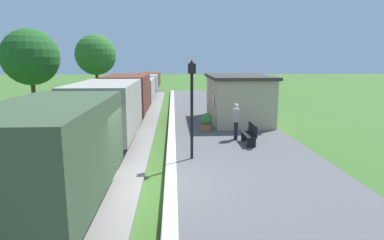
# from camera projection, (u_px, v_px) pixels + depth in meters

# --- Properties ---
(ground_plane) EXTENTS (160.00, 160.00, 0.00)m
(ground_plane) POSITION_uv_depth(u_px,v_px,m) (158.00, 190.00, 9.98)
(ground_plane) COLOR #3D6628
(platform_slab) EXTENTS (6.00, 60.00, 0.25)m
(platform_slab) POSITION_uv_depth(u_px,v_px,m) (261.00, 184.00, 10.14)
(platform_slab) COLOR #565659
(platform_slab) RESTS_ON ground
(platform_edge_stripe) EXTENTS (0.36, 60.00, 0.01)m
(platform_edge_stripe) POSITION_uv_depth(u_px,v_px,m) (171.00, 182.00, 9.96)
(platform_edge_stripe) COLOR silver
(platform_edge_stripe) RESTS_ON platform_slab
(track_ballast) EXTENTS (3.80, 60.00, 0.12)m
(track_ballast) POSITION_uv_depth(u_px,v_px,m) (78.00, 190.00, 9.83)
(track_ballast) COLOR gray
(track_ballast) RESTS_ON ground
(rail_near) EXTENTS (0.07, 60.00, 0.14)m
(rail_near) POSITION_uv_depth(u_px,v_px,m) (102.00, 186.00, 9.85)
(rail_near) COLOR slate
(rail_near) RESTS_ON track_ballast
(rail_far) EXTENTS (0.07, 60.00, 0.14)m
(rail_far) POSITION_uv_depth(u_px,v_px,m) (53.00, 187.00, 9.77)
(rail_far) COLOR slate
(rail_far) RESTS_ON track_ballast
(freight_train) EXTENTS (2.50, 39.20, 2.72)m
(freight_train) POSITION_uv_depth(u_px,v_px,m) (132.00, 94.00, 22.70)
(freight_train) COLOR #384C33
(freight_train) RESTS_ON rail_near
(station_hut) EXTENTS (3.50, 5.80, 2.78)m
(station_hut) POSITION_uv_depth(u_px,v_px,m) (238.00, 98.00, 19.70)
(station_hut) COLOR tan
(station_hut) RESTS_ON platform_slab
(bench_near_hut) EXTENTS (0.42, 1.50, 0.91)m
(bench_near_hut) POSITION_uv_depth(u_px,v_px,m) (250.00, 134.00, 14.42)
(bench_near_hut) COLOR black
(bench_near_hut) RESTS_ON platform_slab
(person_waiting) EXTENTS (0.25, 0.39, 1.71)m
(person_waiting) POSITION_uv_depth(u_px,v_px,m) (236.00, 120.00, 15.13)
(person_waiting) COLOR black
(person_waiting) RESTS_ON platform_slab
(potted_planter) EXTENTS (0.64, 0.64, 0.92)m
(potted_planter) POSITION_uv_depth(u_px,v_px,m) (206.00, 122.00, 17.19)
(potted_planter) COLOR #9E6642
(potted_planter) RESTS_ON platform_slab
(lamp_post_near) EXTENTS (0.28, 0.28, 3.70)m
(lamp_post_near) POSITION_uv_depth(u_px,v_px,m) (192.00, 91.00, 11.91)
(lamp_post_near) COLOR black
(lamp_post_near) RESTS_ON platform_slab
(tree_trackside_far) EXTENTS (3.77, 3.77, 6.00)m
(tree_trackside_far) POSITION_uv_depth(u_px,v_px,m) (30.00, 57.00, 21.88)
(tree_trackside_far) COLOR #4C3823
(tree_trackside_far) RESTS_ON ground
(tree_field_left) EXTENTS (3.77, 3.77, 6.28)m
(tree_field_left) POSITION_uv_depth(u_px,v_px,m) (96.00, 55.00, 30.44)
(tree_field_left) COLOR #4C3823
(tree_field_left) RESTS_ON ground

